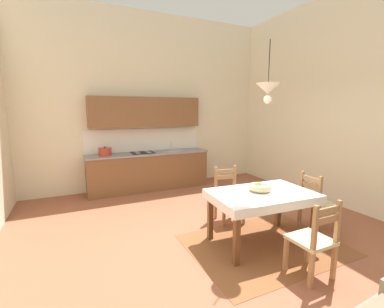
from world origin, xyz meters
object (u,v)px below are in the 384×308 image
(kitchen_cabinetry, at_px, (148,154))
(dining_chair_kitchen_side, at_px, (228,196))
(fruit_bowl, at_px, (260,187))
(dining_chair_window_side, at_px, (316,203))
(dining_table, at_px, (261,201))
(pendant_lamp, at_px, (268,89))
(dining_chair_camera_side, at_px, (314,240))

(kitchen_cabinetry, xyz_separation_m, dining_chair_kitchen_side, (0.73, -2.43, -0.41))
(kitchen_cabinetry, relative_size, fruit_bowl, 9.57)
(dining_chair_kitchen_side, height_order, dining_chair_window_side, same)
(dining_table, bearing_deg, fruit_bowl, 78.70)
(dining_chair_kitchen_side, relative_size, pendant_lamp, 1.16)
(fruit_bowl, bearing_deg, dining_chair_window_side, -4.70)
(dining_chair_camera_side, xyz_separation_m, fruit_bowl, (-0.01, 0.94, 0.37))
(dining_chair_kitchen_side, xyz_separation_m, fruit_bowl, (0.01, -0.80, 0.37))
(dining_chair_camera_side, bearing_deg, dining_chair_window_side, 38.96)
(dining_chair_camera_side, relative_size, fruit_bowl, 3.10)
(dining_table, height_order, dining_chair_kitchen_side, dining_chair_kitchen_side)
(dining_chair_camera_side, xyz_separation_m, dining_chair_window_side, (1.05, 0.85, 0.00))
(kitchen_cabinetry, distance_m, dining_chair_kitchen_side, 2.57)
(kitchen_cabinetry, height_order, dining_table, kitchen_cabinetry)
(dining_chair_camera_side, height_order, pendant_lamp, pendant_lamp)
(dining_chair_camera_side, bearing_deg, pendant_lamp, 91.60)
(dining_chair_window_side, relative_size, pendant_lamp, 1.16)
(pendant_lamp, bearing_deg, dining_chair_kitchen_side, 89.39)
(dining_table, relative_size, dining_chair_window_side, 1.59)
(dining_table, xyz_separation_m, dining_chair_camera_side, (0.02, -0.88, -0.18))
(dining_chair_kitchen_side, bearing_deg, dining_chair_camera_side, -89.53)
(fruit_bowl, bearing_deg, dining_chair_camera_side, -89.51)
(kitchen_cabinetry, relative_size, dining_chair_kitchen_side, 3.09)
(fruit_bowl, height_order, pendant_lamp, pendant_lamp)
(dining_chair_camera_side, bearing_deg, dining_table, 91.18)
(dining_table, height_order, dining_chair_camera_side, dining_chair_camera_side)
(pendant_lamp, bearing_deg, dining_chair_camera_side, -88.40)
(dining_chair_window_side, distance_m, fruit_bowl, 1.12)
(fruit_bowl, bearing_deg, kitchen_cabinetry, 102.80)
(dining_chair_camera_side, distance_m, fruit_bowl, 1.01)
(dining_chair_camera_side, xyz_separation_m, pendant_lamp, (-0.02, 0.85, 1.72))
(dining_chair_window_side, distance_m, pendant_lamp, 2.03)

